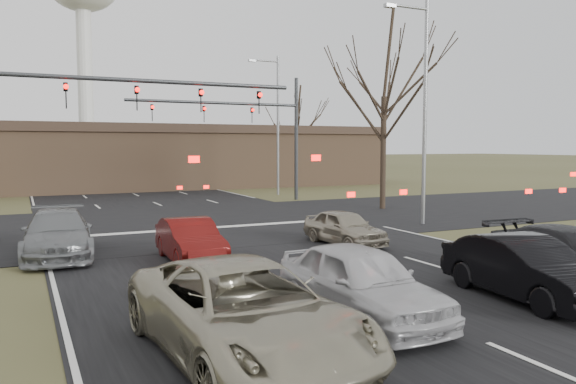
% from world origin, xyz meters
% --- Properties ---
extents(ground, '(360.00, 360.00, 0.00)m').
position_xyz_m(ground, '(0.00, 0.00, 0.00)').
color(ground, '#474626').
rests_on(ground, ground).
extents(road_main, '(14.00, 300.00, 0.02)m').
position_xyz_m(road_main, '(0.00, 60.00, 0.01)').
color(road_main, black).
rests_on(road_main, ground).
extents(road_cross, '(200.00, 14.00, 0.02)m').
position_xyz_m(road_cross, '(0.00, 15.00, 0.01)').
color(road_cross, black).
rests_on(road_cross, ground).
extents(building, '(42.40, 10.40, 5.30)m').
position_xyz_m(building, '(2.00, 38.00, 2.67)').
color(building, '#846347').
rests_on(building, ground).
extents(mast_arm_near, '(12.12, 0.24, 8.00)m').
position_xyz_m(mast_arm_near, '(-5.23, 13.00, 5.07)').
color(mast_arm_near, '#383A3D').
rests_on(mast_arm_near, ground).
extents(mast_arm_far, '(11.12, 0.24, 8.00)m').
position_xyz_m(mast_arm_far, '(6.18, 23.00, 5.02)').
color(mast_arm_far, '#383A3D').
rests_on(mast_arm_far, ground).
extents(streetlight_right_near, '(2.34, 0.25, 10.00)m').
position_xyz_m(streetlight_right_near, '(8.82, 10.00, 5.59)').
color(streetlight_right_near, gray).
rests_on(streetlight_right_near, ground).
extents(streetlight_right_far, '(2.34, 0.25, 10.00)m').
position_xyz_m(streetlight_right_far, '(9.32, 27.00, 5.59)').
color(streetlight_right_far, gray).
rests_on(streetlight_right_far, ground).
extents(tree_right_near, '(6.90, 6.90, 11.50)m').
position_xyz_m(tree_right_near, '(11.00, 16.00, 8.90)').
color(tree_right_near, black).
rests_on(tree_right_near, ground).
extents(tree_right_far, '(5.40, 5.40, 9.00)m').
position_xyz_m(tree_right_far, '(15.00, 35.00, 6.96)').
color(tree_right_far, black).
rests_on(tree_right_far, ground).
extents(car_silver_suv, '(3.05, 6.00, 1.62)m').
position_xyz_m(car_silver_suv, '(-4.23, -1.63, 0.81)').
color(car_silver_suv, '#9F9981').
rests_on(car_silver_suv, ground).
extents(car_white_sedan, '(1.99, 4.65, 1.56)m').
position_xyz_m(car_white_sedan, '(-1.28, -0.65, 0.78)').
color(car_white_sedan, '#BBBBBD').
rests_on(car_white_sedan, ground).
extents(car_black_hatch, '(1.99, 4.60, 1.47)m').
position_xyz_m(car_black_hatch, '(3.00, -1.06, 0.74)').
color(car_black_hatch, black).
rests_on(car_black_hatch, ground).
extents(car_charcoal_sedan, '(2.31, 5.09, 1.45)m').
position_xyz_m(car_charcoal_sedan, '(5.38, -0.48, 0.72)').
color(car_charcoal_sedan, black).
rests_on(car_charcoal_sedan, ground).
extents(car_grey_ahead, '(2.47, 5.30, 1.50)m').
position_xyz_m(car_grey_ahead, '(-6.50, 9.14, 0.75)').
color(car_grey_ahead, slate).
rests_on(car_grey_ahead, ground).
extents(car_red_ahead, '(1.51, 4.07, 1.33)m').
position_xyz_m(car_red_ahead, '(-2.86, 6.50, 0.67)').
color(car_red_ahead, '#540D0C').
rests_on(car_red_ahead, ground).
extents(car_silver_ahead, '(1.78, 3.83, 1.27)m').
position_xyz_m(car_silver_ahead, '(3.00, 7.01, 0.64)').
color(car_silver_ahead, '#9D947F').
rests_on(car_silver_ahead, ground).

